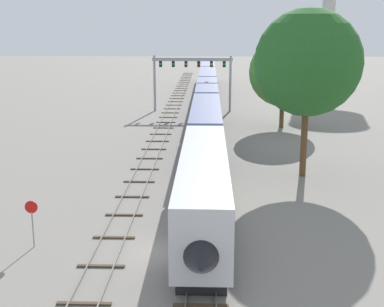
% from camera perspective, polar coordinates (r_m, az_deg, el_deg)
% --- Properties ---
extents(ground_plane, '(400.00, 400.00, 0.00)m').
position_cam_1_polar(ground_plane, '(31.16, -2.60, -10.60)').
color(ground_plane, gray).
extents(track_main, '(2.60, 200.00, 0.16)m').
position_cam_1_polar(track_main, '(89.24, 1.65, 5.42)').
color(track_main, slate).
rests_on(track_main, ground).
extents(track_near, '(2.60, 160.00, 0.16)m').
position_cam_1_polar(track_near, '(69.74, -2.96, 3.10)').
color(track_near, slate).
rests_on(track_near, ground).
extents(passenger_train, '(3.04, 106.98, 4.80)m').
position_cam_1_polar(passenger_train, '(76.20, 1.62, 5.94)').
color(passenger_train, silver).
rests_on(passenger_train, ground).
extents(signal_gantry, '(12.10, 0.49, 8.44)m').
position_cam_1_polar(signal_gantry, '(80.71, 0.03, 8.95)').
color(signal_gantry, '#999BA0').
rests_on(signal_gantry, ground).
extents(stop_sign, '(0.76, 0.08, 2.88)m').
position_cam_1_polar(stop_sign, '(32.52, -16.85, -6.58)').
color(stop_sign, gray).
rests_on(stop_sign, ground).
extents(trackside_tree_left, '(8.67, 8.67, 11.41)m').
position_cam_1_polar(trackside_tree_left, '(68.33, 9.82, 8.63)').
color(trackside_tree_left, brown).
rests_on(trackside_tree_left, ground).
extents(trackside_tree_mid, '(8.99, 8.99, 14.28)m').
position_cam_1_polar(trackside_tree_mid, '(45.69, 12.38, 9.53)').
color(trackside_tree_mid, brown).
rests_on(trackside_tree_mid, ground).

